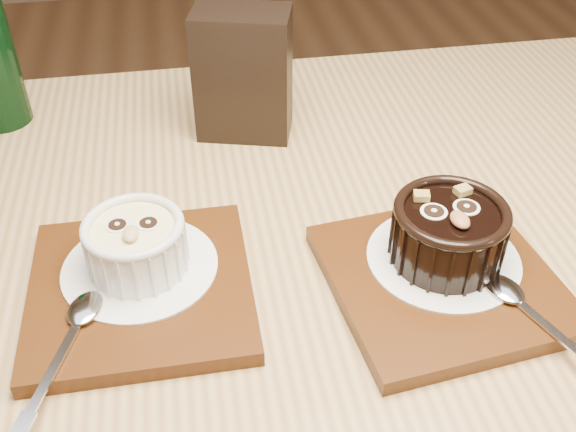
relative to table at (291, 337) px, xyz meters
name	(u,v)px	position (x,y,z in m)	size (l,w,h in m)	color
table	(291,337)	(0.00, 0.00, 0.00)	(1.21, 0.81, 0.75)	olive
tray_left	(141,289)	(-0.13, -0.01, 0.10)	(0.18, 0.18, 0.01)	#49240C
doily_left	(140,267)	(-0.13, 0.01, 0.11)	(0.13, 0.13, 0.00)	white
ramekin_white	(136,243)	(-0.13, 0.01, 0.13)	(0.08, 0.08, 0.05)	white
spoon_left	(66,343)	(-0.18, -0.07, 0.11)	(0.03, 0.13, 0.01)	silver
tray_right	(441,280)	(0.12, -0.04, 0.10)	(0.18, 0.18, 0.01)	#49240C
doily_right	(443,258)	(0.13, -0.03, 0.11)	(0.13, 0.13, 0.00)	white
ramekin_dark	(449,231)	(0.13, -0.03, 0.14)	(0.10, 0.10, 0.06)	black
spoon_right	(538,316)	(0.17, -0.11, 0.11)	(0.03, 0.13, 0.01)	silver
condiment_stand	(243,74)	(-0.01, 0.23, 0.16)	(0.10, 0.06, 0.14)	black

